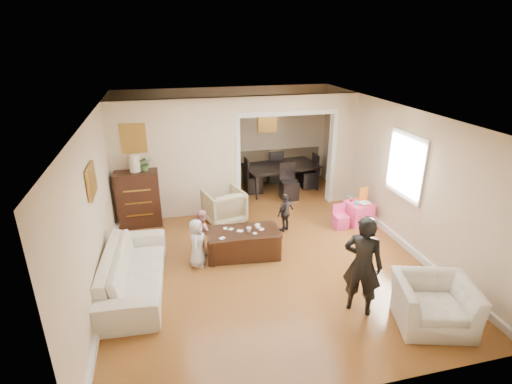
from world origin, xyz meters
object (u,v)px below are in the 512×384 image
object	(u,v)px
table_lamp	(135,163)
adult_person	(363,265)
cyan_cup	(356,203)
child_kneel_a	(197,243)
armchair_front	(433,303)
dining_table	(281,178)
coffee_table	(243,243)
play_table	(358,213)
child_kneel_b	(203,231)
coffee_cup	(249,230)
armchair_back	(224,206)
child_toddler	(285,213)
sofa	(134,270)
dresser	(139,198)

from	to	relation	value
table_lamp	adult_person	bearing A→B (deg)	-49.34
cyan_cup	child_kneel_a	world-z (taller)	child_kneel_a
armchair_front	table_lamp	bearing A→B (deg)	150.43
table_lamp	child_kneel_a	world-z (taller)	table_lamp
dining_table	coffee_table	bearing A→B (deg)	-126.91
table_lamp	play_table	size ratio (longest dim) A/B	0.72
child_kneel_a	child_kneel_b	distance (m)	0.47
cyan_cup	child_kneel_a	bearing A→B (deg)	-166.92
table_lamp	coffee_cup	size ratio (longest dim) A/B	3.85
armchair_back	table_lamp	xyz separation A→B (m)	(-1.76, 0.30, 1.01)
armchair_back	coffee_cup	distance (m)	1.55
cyan_cup	dining_table	world-z (taller)	dining_table
coffee_table	dining_table	xyz separation A→B (m)	(1.67, 3.01, 0.09)
child_toddler	child_kneel_b	bearing A→B (deg)	-19.69
cyan_cup	adult_person	bearing A→B (deg)	-115.86
child_kneel_a	coffee_cup	bearing A→B (deg)	-68.10
armchair_back	child_toddler	world-z (taller)	child_toddler
play_table	coffee_table	bearing A→B (deg)	-165.43
sofa	coffee_table	distance (m)	2.00
dresser	child_kneel_a	bearing A→B (deg)	-62.21
child_toddler	dining_table	bearing A→B (deg)	-139.38
coffee_cup	child_toddler	bearing A→B (deg)	40.10
child_toddler	play_table	bearing A→B (deg)	144.10
adult_person	child_kneel_b	world-z (taller)	adult_person
armchair_back	play_table	distance (m)	2.91
cyan_cup	child_kneel_b	xyz separation A→B (m)	(-3.29, -0.35, -0.09)
armchair_front	child_kneel_b	size ratio (longest dim) A/B	1.20
armchair_back	coffee_table	world-z (taller)	armchair_back
dining_table	play_table	bearing A→B (deg)	-74.15
armchair_front	child_kneel_a	bearing A→B (deg)	159.50
coffee_table	dining_table	size ratio (longest dim) A/B	0.69
armchair_back	armchair_front	xyz separation A→B (m)	(2.30, -3.93, -0.03)
armchair_front	child_toddler	bearing A→B (deg)	126.28
table_lamp	dining_table	world-z (taller)	table_lamp
sofa	table_lamp	bearing A→B (deg)	2.77
sofa	cyan_cup	bearing A→B (deg)	-70.89
table_lamp	dining_table	xyz separation A→B (m)	(3.54, 1.23, -1.05)
cyan_cup	dresser	bearing A→B (deg)	165.74
armchair_back	coffee_cup	world-z (taller)	armchair_back
sofa	play_table	xyz separation A→B (m)	(4.59, 1.30, -0.09)
coffee_table	child_kneel_a	bearing A→B (deg)	-169.99
coffee_table	armchair_front	bearing A→B (deg)	-48.23
sofa	cyan_cup	xyz separation A→B (m)	(4.49, 1.25, 0.19)
play_table	cyan_cup	bearing A→B (deg)	-153.43
coffee_cup	sofa	bearing A→B (deg)	-164.60
armchair_front	dining_table	size ratio (longest dim) A/B	0.54
sofa	table_lamp	xyz separation A→B (m)	(0.03, 2.38, 1.05)
armchair_front	child_kneel_b	bearing A→B (deg)	153.05
armchair_back	play_table	xyz separation A→B (m)	(2.80, -0.78, -0.13)
child_toddler	coffee_cup	bearing A→B (deg)	5.99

